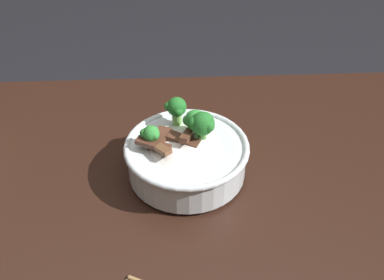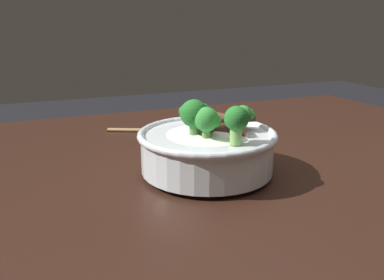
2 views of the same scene
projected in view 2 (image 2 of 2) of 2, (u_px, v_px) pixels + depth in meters
The scene contains 3 objects.
dining_table at pixel (204, 203), 0.81m from camera, with size 1.41×0.91×0.80m.
rice_bowl at pixel (208, 147), 0.67m from camera, with size 0.24×0.24×0.14m.
chopsticks_pair at pixel (156, 130), 0.95m from camera, with size 0.22×0.12×0.01m.
Camera 2 is at (-0.30, -0.67, 1.06)m, focal length 36.37 mm.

